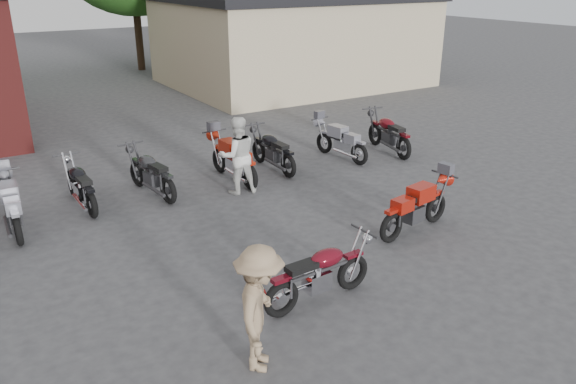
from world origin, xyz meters
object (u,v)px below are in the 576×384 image
person_tan (260,309)px  person_light (238,155)px  row_bike_1 (11,204)px  row_bike_3 (151,171)px  row_bike_4 (233,157)px  vintage_motorcycle (321,270)px  helmet (258,294)px  row_bike_2 (80,183)px  row_bike_5 (272,148)px  row_bike_7 (389,131)px  sportbike (416,205)px  row_bike_6 (340,139)px

person_tan → person_light: bearing=11.7°
row_bike_1 → row_bike_3: bearing=-79.8°
row_bike_4 → row_bike_1: bearing=90.5°
vintage_motorcycle → person_tan: 1.71m
helmet → row_bike_3: row_bike_3 is taller
vintage_motorcycle → person_light: person_light is taller
vintage_motorcycle → row_bike_2: (-2.14, 5.64, 0.00)m
row_bike_5 → row_bike_7: (3.42, -0.42, 0.03)m
row_bike_2 → sportbike: bearing=-134.8°
person_tan → row_bike_7: bearing=-14.6°
row_bike_7 → row_bike_4: bearing=96.8°
row_bike_1 → row_bike_2: (1.37, 0.51, -0.01)m
row_bike_1 → row_bike_2: row_bike_1 is taller
helmet → person_light: size_ratio=0.15×
person_light → row_bike_4: 0.85m
person_tan → row_bike_2: (-0.66, 6.44, -0.30)m
person_tan → row_bike_3: size_ratio=0.87×
row_bike_4 → row_bike_7: 4.61m
row_bike_1 → row_bike_4: bearing=-84.9°
person_tan → row_bike_2: 6.49m
row_bike_5 → row_bike_7: row_bike_7 is taller
helmet → person_tan: bearing=-117.9°
row_bike_3 → row_bike_2: bearing=77.3°
helmet → row_bike_2: 5.33m
row_bike_1 → row_bike_7: 9.40m
row_bike_4 → row_bike_6: 3.14m
row_bike_1 → row_bike_3: row_bike_3 is taller
row_bike_2 → vintage_motorcycle: bearing=-161.9°
row_bike_4 → row_bike_7: size_ratio=0.99×
vintage_motorcycle → helmet: 1.02m
person_light → row_bike_6: bearing=-157.2°
row_bike_1 → helmet: bearing=-147.6°
person_tan → row_bike_5: 7.51m
row_bike_1 → row_bike_2: bearing=-67.6°
row_bike_7 → row_bike_5: bearing=92.6°
helmet → row_bike_7: size_ratio=0.13×
person_tan → row_bike_6: size_ratio=0.92×
row_bike_5 → row_bike_7: bearing=-98.3°
person_light → row_bike_5: size_ratio=0.92×
person_tan → row_bike_2: bearing=42.2°
person_tan → helmet: bearing=8.5°
vintage_motorcycle → person_tan: size_ratio=1.11×
helmet → row_bike_3: size_ratio=0.13×
row_bike_5 → person_tan: bearing=146.9°
vintage_motorcycle → sportbike: bearing=17.0°
row_bike_4 → row_bike_7: (4.61, -0.23, 0.01)m
row_bike_1 → row_bike_6: 7.94m
row_bike_1 → row_bike_7: row_bike_7 is taller
row_bike_6 → vintage_motorcycle: bearing=133.2°
row_bike_7 → row_bike_1: bearing=99.8°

